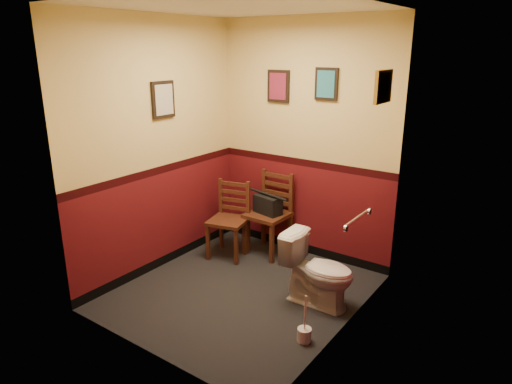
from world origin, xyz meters
TOP-DOWN VIEW (x-y plane):
  - floor at (0.00, 0.00)m, footprint 2.20×2.40m
  - ceiling at (0.00, 0.00)m, footprint 2.20×2.40m
  - wall_back at (0.00, 1.20)m, footprint 2.20×0.00m
  - wall_front at (0.00, -1.20)m, footprint 2.20×0.00m
  - wall_left at (-1.10, 0.00)m, footprint 0.00×2.40m
  - wall_right at (1.10, 0.00)m, footprint 0.00×2.40m
  - grab_bar at (1.07, 0.25)m, footprint 0.05×0.56m
  - framed_print_back_a at (-0.35, 1.18)m, footprint 0.28×0.04m
  - framed_print_back_b at (0.25, 1.18)m, footprint 0.26×0.04m
  - framed_print_left at (-1.08, 0.10)m, footprint 0.04×0.30m
  - framed_print_right at (1.08, 0.60)m, footprint 0.04×0.34m
  - toilet at (0.72, 0.26)m, footprint 0.72×0.42m
  - toilet_brush at (0.92, -0.34)m, footprint 0.12×0.12m
  - chair_left at (-0.65, 0.62)m, footprint 0.50×0.50m
  - chair_right at (-0.31, 0.97)m, footprint 0.46×0.46m
  - handbag at (-0.31, 0.92)m, footprint 0.37×0.23m
  - tp_stack at (0.01, 1.11)m, footprint 0.21×0.13m

SIDE VIEW (x-z plane):
  - floor at x=0.00m, z-range 0.00..0.00m
  - toilet_brush at x=0.92m, z-range -0.15..0.28m
  - tp_stack at x=0.01m, z-range -0.02..0.26m
  - toilet at x=0.72m, z-range 0.00..0.69m
  - chair_left at x=-0.65m, z-range 0.00..0.89m
  - chair_right at x=-0.31m, z-range 0.00..0.97m
  - handbag at x=-0.31m, z-range 0.49..0.74m
  - grab_bar at x=1.07m, z-range 0.92..0.98m
  - wall_back at x=0.00m, z-range 0.00..2.70m
  - wall_front at x=0.00m, z-range 0.00..2.70m
  - wall_left at x=-1.10m, z-range 0.00..2.70m
  - wall_right at x=1.10m, z-range 0.00..2.70m
  - framed_print_left at x=-1.08m, z-range 1.66..2.04m
  - framed_print_back_a at x=-0.35m, z-range 1.77..2.13m
  - framed_print_back_b at x=0.25m, z-range 1.83..2.17m
  - framed_print_right at x=1.08m, z-range 1.91..2.19m
  - ceiling at x=0.00m, z-range 2.70..2.70m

